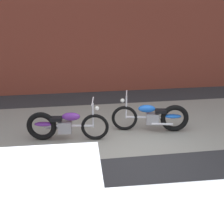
# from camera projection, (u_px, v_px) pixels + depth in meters

# --- Properties ---
(ground_plane) EXTENTS (80.00, 80.00, 0.00)m
(ground_plane) POSITION_uv_depth(u_px,v_px,m) (137.00, 156.00, 6.17)
(ground_plane) COLOR #2D2D30
(sidewalk_slab) EXTENTS (36.00, 3.50, 0.01)m
(sidewalk_slab) POSITION_uv_depth(u_px,v_px,m) (123.00, 125.00, 7.78)
(sidewalk_slab) COLOR gray
(sidewalk_slab) RESTS_ON ground
(brick_building_wall) EXTENTS (36.00, 0.50, 5.88)m
(brick_building_wall) POSITION_uv_depth(u_px,v_px,m) (106.00, 10.00, 9.89)
(brick_building_wall) COLOR brown
(brick_building_wall) RESTS_ON ground
(motorcycle_purple) EXTENTS (2.00, 0.64, 1.03)m
(motorcycle_purple) POSITION_uv_depth(u_px,v_px,m) (62.00, 125.00, 6.79)
(motorcycle_purple) COLOR black
(motorcycle_purple) RESTS_ON ground
(motorcycle_blue) EXTENTS (1.99, 0.70, 1.03)m
(motorcycle_blue) POSITION_uv_depth(u_px,v_px,m) (156.00, 117.00, 7.28)
(motorcycle_blue) COLOR black
(motorcycle_blue) RESTS_ON ground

